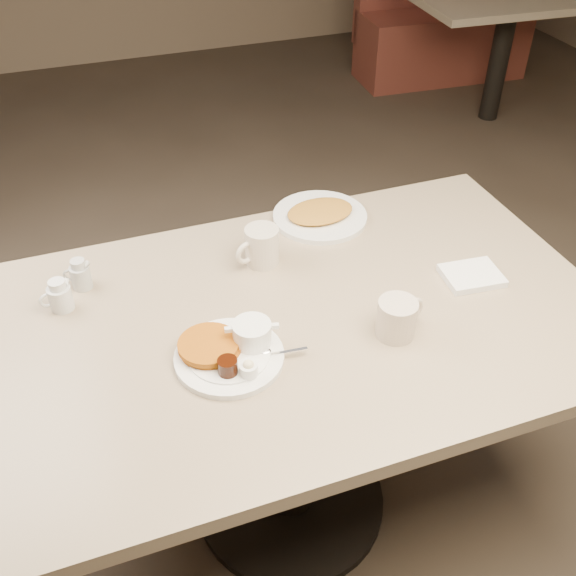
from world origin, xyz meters
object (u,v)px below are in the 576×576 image
object	(u,v)px
coffee_mug_far	(261,246)
creamer_right	(80,275)
hash_plate	(320,215)
diner_table	(291,368)
main_plate	(231,349)
booth_back_right	(447,18)
coffee_mug_near	(398,317)
creamer_left	(60,296)

from	to	relation	value
coffee_mug_far	creamer_right	distance (m)	0.45
creamer_right	hash_plate	distance (m)	0.67
diner_table	main_plate	size ratio (longest dim) A/B	4.87
diner_table	booth_back_right	world-z (taller)	booth_back_right
diner_table	coffee_mug_near	distance (m)	0.33
diner_table	creamer_right	xyz separation A→B (m)	(-0.44, 0.28, 0.21)
diner_table	coffee_mug_near	xyz separation A→B (m)	(0.20, -0.13, 0.22)
hash_plate	diner_table	bearing A→B (deg)	-121.06
diner_table	creamer_right	world-z (taller)	creamer_right
creamer_left	hash_plate	world-z (taller)	creamer_left
booth_back_right	coffee_mug_near	bearing A→B (deg)	-123.17
main_plate	hash_plate	xyz separation A→B (m)	(0.39, 0.45, -0.01)
coffee_mug_near	hash_plate	bearing A→B (deg)	88.13
booth_back_right	hash_plate	bearing A→B (deg)	-127.87
coffee_mug_near	creamer_right	xyz separation A→B (m)	(-0.65, 0.41, -0.01)
main_plate	coffee_mug_near	world-z (taller)	coffee_mug_near
creamer_left	booth_back_right	world-z (taller)	booth_back_right
booth_back_right	diner_table	bearing A→B (deg)	-127.06
main_plate	booth_back_right	world-z (taller)	booth_back_right
coffee_mug_far	booth_back_right	distance (m)	3.44
creamer_left	creamer_right	distance (m)	0.09
diner_table	hash_plate	distance (m)	0.46
diner_table	creamer_left	world-z (taller)	creamer_left
creamer_left	creamer_right	xyz separation A→B (m)	(0.05, 0.07, 0.00)
diner_table	coffee_mug_far	distance (m)	0.31
creamer_left	hash_plate	bearing A→B (deg)	12.10
creamer_left	coffee_mug_near	bearing A→B (deg)	-26.17
main_plate	coffee_mug_near	size ratio (longest dim) A/B	2.28
diner_table	booth_back_right	xyz separation A→B (m)	(2.16, 2.87, -0.17)
main_plate	creamer_left	xyz separation A→B (m)	(-0.33, 0.29, 0.01)
diner_table	booth_back_right	distance (m)	3.59
coffee_mug_near	booth_back_right	size ratio (longest dim) A/B	0.10
creamer_right	hash_plate	bearing A→B (deg)	7.53
main_plate	creamer_right	size ratio (longest dim) A/B	3.85
coffee_mug_far	hash_plate	distance (m)	0.26
hash_plate	booth_back_right	world-z (taller)	booth_back_right
coffee_mug_far	diner_table	bearing A→B (deg)	-90.25
creamer_right	main_plate	bearing A→B (deg)	-52.37
creamer_right	hash_plate	xyz separation A→B (m)	(0.66, 0.09, -0.02)
coffee_mug_near	coffee_mug_far	bearing A→B (deg)	119.54
coffee_mug_near	coffee_mug_far	size ratio (longest dim) A/B	1.01
hash_plate	booth_back_right	distance (m)	3.19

